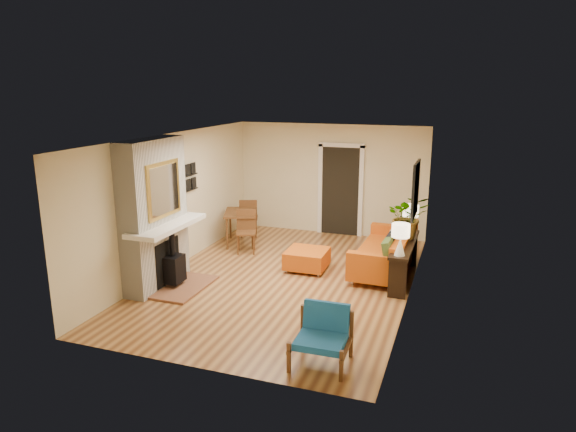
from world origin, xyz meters
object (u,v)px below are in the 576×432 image
console_table (404,251)px  lamp_near (401,236)px  houseplant (408,217)px  ottoman (307,258)px  dining_table (244,218)px  sofa (389,251)px  blue_chair (323,332)px  lamp_far (410,215)px

console_table → lamp_near: (0.00, -0.74, 0.49)m
lamp_near → houseplant: 1.04m
console_table → houseplant: 0.63m
ottoman → dining_table: (-1.82, 1.12, 0.37)m
sofa → ottoman: sofa is taller
dining_table → console_table: 3.82m
lamp_near → ottoman: bearing=158.3°
blue_chair → dining_table: size_ratio=0.43×
ottoman → dining_table: 2.17m
sofa → dining_table: (-3.32, 0.66, 0.21)m
dining_table → houseplant: 3.77m
sofa → lamp_far: lamp_far is taller
ottoman → lamp_near: bearing=-21.7°
lamp_near → sofa: bearing=105.7°
blue_chair → lamp_near: lamp_near is taller
dining_table → lamp_far: (3.65, -0.40, 0.47)m
dining_table → lamp_far: size_ratio=3.17×
blue_chair → lamp_near: bearing=75.6°
ottoman → lamp_near: 2.14m
blue_chair → sofa: bearing=85.4°
lamp_far → houseplant: 0.42m
ottoman → lamp_far: lamp_far is taller
dining_table → console_table: bearing=-16.8°
ottoman → console_table: (1.83, 0.02, 0.35)m
dining_table → ottoman: bearing=-31.6°
sofa → dining_table: size_ratio=1.31×
console_table → lamp_near: size_ratio=3.43×
ottoman → lamp_far: (1.83, 0.72, 0.84)m
blue_chair → lamp_far: bearing=80.8°
lamp_far → houseplant: bearing=-91.4°
ottoman → dining_table: size_ratio=0.45×
sofa → lamp_near: 1.41m
blue_chair → ottoman: bearing=110.7°
console_table → lamp_near: lamp_near is taller
dining_table → sofa: bearing=-11.2°
dining_table → houseplant: (3.64, -0.81, 0.54)m
blue_chair → houseplant: 3.61m
sofa → blue_chair: bearing=-94.6°
blue_chair → houseplant: (0.62, 3.48, 0.74)m
sofa → lamp_near: bearing=-74.3°
console_table → lamp_far: size_ratio=3.43×
dining_table → console_table: (3.65, -1.11, -0.02)m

